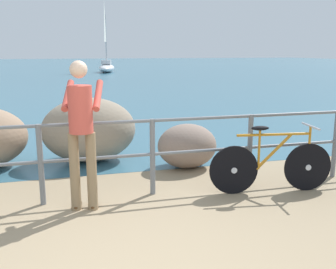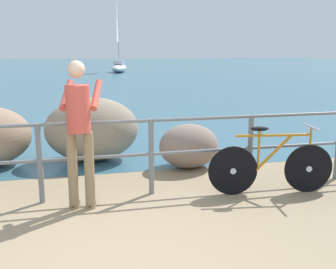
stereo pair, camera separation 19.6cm
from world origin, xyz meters
TOP-DOWN VIEW (x-y plane):
  - ground_plane at (0.00, 20.00)m, footprint 120.00×120.00m
  - sea_surface at (0.00, 47.97)m, footprint 120.00×90.00m
  - promenade_railing at (-0.00, 1.96)m, footprint 9.94×0.07m
  - bicycle at (2.27, 1.61)m, footprint 1.69×0.48m
  - person_at_railing at (-0.21, 1.69)m, footprint 0.54×0.67m
  - breakwater_boulder_main at (0.01, 3.83)m, footprint 1.60×1.19m
  - breakwater_boulder_right at (1.53, 3.02)m, footprint 0.98×0.81m
  - seagull at (-0.07, 3.85)m, footprint 0.17×0.34m
  - sailboat at (3.59, 32.34)m, footprint 2.11×4.57m

SIDE VIEW (x-z plane):
  - ground_plane at x=0.00m, z-range -0.10..0.00m
  - sea_surface at x=0.00m, z-range 0.00..0.01m
  - breakwater_boulder_right at x=1.53m, z-range 0.00..0.72m
  - bicycle at x=2.27m, z-range -0.07..0.85m
  - breakwater_boulder_main at x=0.01m, z-range 0.00..1.10m
  - promenade_railing at x=0.00m, z-range 0.13..1.15m
  - sailboat at x=3.59m, z-range -2.37..3.79m
  - person_at_railing at x=-0.21m, z-range 0.10..1.88m
  - seagull at x=-0.07m, z-range 1.13..1.36m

